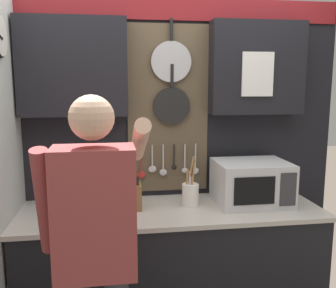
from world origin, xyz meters
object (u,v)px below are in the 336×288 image
knife_block (133,196)px  microwave (251,182)px  person (96,238)px  utensil_crock (190,193)px

knife_block → microwave: bearing=-0.1°
microwave → knife_block: size_ratio=1.99×
microwave → knife_block: bearing=179.9°
microwave → knife_block: 0.83m
knife_block → person: (-0.21, -0.70, 0.02)m
person → knife_block: bearing=73.2°
microwave → person: 1.25m
microwave → utensil_crock: 0.44m
microwave → utensil_crock: size_ratio=1.42×
utensil_crock → microwave: bearing=-0.1°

